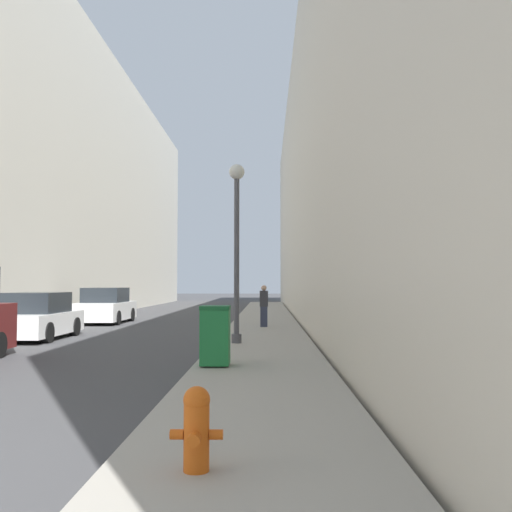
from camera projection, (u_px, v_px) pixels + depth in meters
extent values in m
cube|color=#9E998E|center=(264.00, 329.00, 21.57)|extent=(2.81, 60.00, 0.16)
cube|color=beige|center=(409.00, 180.00, 29.76)|extent=(12.00, 60.00, 14.44)
cylinder|color=#D15614|center=(196.00, 438.00, 5.05)|extent=(0.23, 0.23, 0.58)
sphere|color=#D15614|center=(197.00, 400.00, 5.07)|extent=(0.24, 0.24, 0.24)
cylinder|color=#D15614|center=(197.00, 392.00, 5.07)|extent=(0.06, 0.06, 0.05)
cylinder|color=#D15614|center=(194.00, 440.00, 4.88)|extent=(0.11, 0.12, 0.11)
cylinder|color=#D15614|center=(177.00, 434.00, 5.06)|extent=(0.12, 0.09, 0.09)
cylinder|color=#D15614|center=(216.00, 435.00, 5.05)|extent=(0.12, 0.09, 0.09)
cube|color=#1E7538|center=(215.00, 337.00, 11.49)|extent=(0.57, 0.60, 1.10)
cube|color=#16572A|center=(215.00, 308.00, 11.52)|extent=(0.59, 0.62, 0.08)
cylinder|color=black|center=(205.00, 360.00, 11.73)|extent=(0.05, 0.16, 0.16)
cylinder|color=black|center=(228.00, 360.00, 11.72)|extent=(0.05, 0.16, 0.16)
cylinder|color=#4C4C51|center=(237.00, 338.00, 15.91)|extent=(0.28, 0.28, 0.25)
cylinder|color=#4C4C51|center=(237.00, 260.00, 16.02)|extent=(0.15, 0.15, 4.65)
sphere|color=silver|center=(237.00, 172.00, 16.14)|extent=(0.44, 0.44, 0.44)
cube|color=silver|center=(36.00, 323.00, 18.62)|extent=(1.87, 4.13, 0.70)
cube|color=#1E2328|center=(36.00, 303.00, 18.66)|extent=(1.64, 2.15, 0.66)
cylinder|color=black|center=(25.00, 326.00, 19.87)|extent=(0.24, 0.64, 0.64)
cylinder|color=black|center=(74.00, 327.00, 19.83)|extent=(0.24, 0.64, 0.64)
cylinder|color=black|center=(47.00, 333.00, 17.36)|extent=(0.24, 0.64, 0.64)
cube|color=silver|center=(105.00, 311.00, 26.20)|extent=(1.89, 4.32, 0.80)
cube|color=#1E2328|center=(106.00, 295.00, 26.24)|extent=(1.67, 2.25, 0.67)
cylinder|color=black|center=(95.00, 315.00, 27.50)|extent=(0.24, 0.64, 0.64)
cylinder|color=black|center=(131.00, 315.00, 27.47)|extent=(0.24, 0.64, 0.64)
cylinder|color=black|center=(77.00, 318.00, 24.91)|extent=(0.24, 0.64, 0.64)
cylinder|color=black|center=(117.00, 318.00, 24.88)|extent=(0.24, 0.64, 0.64)
cube|color=#2D3347|center=(264.00, 317.00, 21.87)|extent=(0.27, 0.19, 0.77)
cube|color=#333338|center=(264.00, 299.00, 21.90)|extent=(0.32, 0.19, 0.61)
sphere|color=tan|center=(264.00, 288.00, 21.92)|extent=(0.21, 0.21, 0.21)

